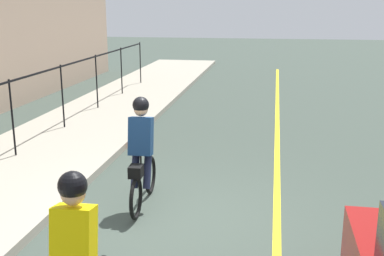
{
  "coord_description": "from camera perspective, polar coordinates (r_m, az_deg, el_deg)",
  "views": [
    {
      "loc": [
        -6.67,
        -1.47,
        3.23
      ],
      "look_at": [
        1.83,
        -0.01,
        1.0
      ],
      "focal_mm": 45.23,
      "sensor_mm": 36.0,
      "label": 1
    }
  ],
  "objects": [
    {
      "name": "lane_line_centre",
      "position": [
        7.41,
        9.98,
        -11.55
      ],
      "size": [
        36.0,
        0.12,
        0.01
      ],
      "primitive_type": "cube",
      "color": "yellow",
      "rests_on": "ground"
    },
    {
      "name": "ground_plane",
      "position": [
        7.56,
        -2.46,
        -10.82
      ],
      "size": [
        80.0,
        80.0,
        0.0
      ],
      "primitive_type": "plane",
      "color": "#38433B"
    },
    {
      "name": "cyclist_lead",
      "position": [
        7.74,
        -5.96,
        -3.01
      ],
      "size": [
        1.71,
        0.37,
        1.83
      ],
      "rotation": [
        0.0,
        0.0,
        0.04
      ],
      "color": "black",
      "rests_on": "ground"
    },
    {
      "name": "traffic_cone_near",
      "position": [
        11.17,
        -6.45,
        -0.94
      ],
      "size": [
        0.36,
        0.36,
        0.55
      ],
      "primitive_type": "cone",
      "color": "#F64F06",
      "rests_on": "ground"
    }
  ]
}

